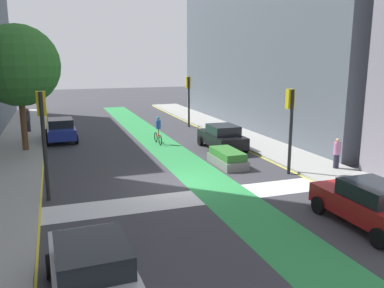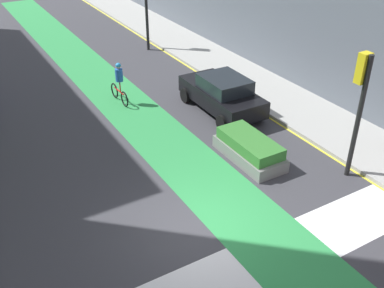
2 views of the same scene
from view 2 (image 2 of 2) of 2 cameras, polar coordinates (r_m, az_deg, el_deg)
ground_plane at (r=13.15m, az=0.95°, el=-10.37°), size 120.00×120.00×0.00m
bike_lane_paint at (r=13.75m, az=5.89°, el=-8.39°), size 2.40×60.00×0.01m
crosswalk_band at (r=11.97m, az=6.13°, el=-15.76°), size 12.00×1.80×0.01m
sidewalk_right at (r=17.49m, az=22.45°, el=-1.14°), size 3.00×60.00×0.15m
curb_stripe_right at (r=16.47m, az=19.11°, el=-2.78°), size 0.16×60.00×0.01m
traffic_signal_near_right at (r=14.77m, az=20.42°, el=6.04°), size 0.35×0.52×4.18m
car_black_right_far at (r=18.99m, az=3.81°, el=6.35°), size 2.06×4.22×1.57m
cyclist_in_lane at (r=19.87m, az=-9.16°, el=7.70°), size 0.32×1.73×1.86m
median_planter at (r=15.94m, az=7.25°, el=-0.63°), size 1.26×2.78×0.85m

